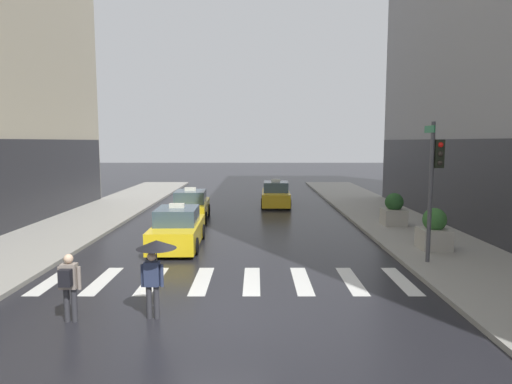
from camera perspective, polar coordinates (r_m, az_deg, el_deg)
ground_plane at (r=11.24m, az=-4.82°, el=-15.94°), size 160.00×160.00×0.00m
crosswalk_markings at (r=14.05m, az=-3.79°, el=-11.26°), size 11.30×2.80×0.01m
traffic_light_pole at (r=16.21m, az=21.85°, el=2.39°), size 0.44×0.84×4.80m
taxi_lead at (r=18.47m, az=-10.05°, el=-4.73°), size 2.01×4.58×1.80m
taxi_second at (r=24.66m, az=-8.40°, el=-1.88°), size 2.08×4.61×1.80m
taxi_third at (r=29.77m, az=2.50°, el=-0.39°), size 2.02×4.58×1.80m
pedestrian_with_umbrella at (r=11.04m, az=-12.88°, el=-8.20°), size 0.96×0.96×1.94m
pedestrian_with_backpack at (r=11.58m, az=-22.89°, el=-10.65°), size 0.55×0.43×1.65m
planter_near_corner at (r=18.51m, az=21.82°, el=-4.60°), size 1.10×1.10×1.60m
planter_mid_block at (r=23.14m, az=17.23°, el=-2.29°), size 1.10×1.10×1.60m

